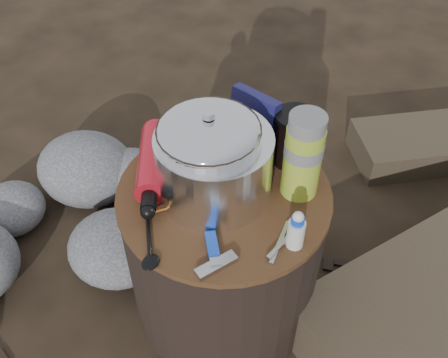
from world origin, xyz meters
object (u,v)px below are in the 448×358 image
at_px(fuel_bottle, 153,162).
at_px(travel_mug, 293,139).
at_px(stump, 224,252).
at_px(camping_pot, 210,156).
at_px(thermos, 303,156).

distance_m(fuel_bottle, travel_mug, 0.32).
distance_m(stump, travel_mug, 0.34).
bearing_deg(camping_pot, travel_mug, 52.66).
bearing_deg(stump, thermos, 27.73).
relative_size(fuel_bottle, thermos, 1.34).
xyz_separation_m(camping_pot, thermos, (0.18, 0.08, -0.00)).
height_order(stump, thermos, thermos).
height_order(fuel_bottle, thermos, thermos).
xyz_separation_m(thermos, travel_mug, (-0.05, 0.08, -0.04)).
xyz_separation_m(stump, travel_mug, (0.10, 0.16, 0.29)).
height_order(camping_pot, thermos, camping_pot).
bearing_deg(fuel_bottle, travel_mug, 5.62).
xyz_separation_m(camping_pot, fuel_bottle, (-0.14, -0.00, -0.07)).
bearing_deg(travel_mug, thermos, -60.97).
bearing_deg(fuel_bottle, stump, -23.37).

